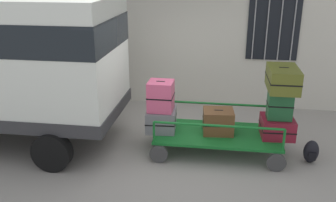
{
  "coord_description": "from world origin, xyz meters",
  "views": [
    {
      "loc": [
        1.02,
        -6.58,
        3.39
      ],
      "look_at": [
        0.07,
        -0.1,
        0.98
      ],
      "focal_mm": 39.45,
      "sensor_mm": 36.0,
      "label": 1
    }
  ],
  "objects_px": {
    "luggage_cart": "(217,136)",
    "suitcase_midleft_bottom": "(218,121)",
    "suitcase_left_bottom": "(161,119)",
    "suitcase_center_middle": "(280,104)",
    "suitcase_center_bottom": "(277,127)",
    "suitcase_center_top": "(283,79)",
    "backpack": "(311,152)",
    "suitcase_left_middle": "(161,96)"
  },
  "relations": [
    {
      "from": "luggage_cart",
      "to": "suitcase_midleft_bottom",
      "type": "xyz_separation_m",
      "value": [
        0.0,
        0.04,
        0.28
      ]
    },
    {
      "from": "suitcase_left_bottom",
      "to": "suitcase_center_middle",
      "type": "relative_size",
      "value": 1.26
    },
    {
      "from": "suitcase_center_bottom",
      "to": "suitcase_center_middle",
      "type": "height_order",
      "value": "suitcase_center_middle"
    },
    {
      "from": "luggage_cart",
      "to": "suitcase_left_bottom",
      "type": "height_order",
      "value": "suitcase_left_bottom"
    },
    {
      "from": "suitcase_center_middle",
      "to": "suitcase_center_top",
      "type": "xyz_separation_m",
      "value": [
        0.0,
        -0.0,
        0.48
      ]
    },
    {
      "from": "suitcase_center_middle",
      "to": "backpack",
      "type": "relative_size",
      "value": 1.27
    },
    {
      "from": "suitcase_center_top",
      "to": "suitcase_center_bottom",
      "type": "bearing_deg",
      "value": 90.0
    },
    {
      "from": "suitcase_left_bottom",
      "to": "suitcase_left_middle",
      "type": "height_order",
      "value": "suitcase_left_middle"
    },
    {
      "from": "backpack",
      "to": "suitcase_midleft_bottom",
      "type": "bearing_deg",
      "value": 171.89
    },
    {
      "from": "suitcase_left_bottom",
      "to": "suitcase_center_top",
      "type": "relative_size",
      "value": 0.82
    },
    {
      "from": "suitcase_left_middle",
      "to": "suitcase_left_bottom",
      "type": "bearing_deg",
      "value": 90.0
    },
    {
      "from": "suitcase_center_bottom",
      "to": "suitcase_center_top",
      "type": "distance_m",
      "value": 0.95
    },
    {
      "from": "suitcase_center_bottom",
      "to": "suitcase_center_middle",
      "type": "bearing_deg",
      "value": -90.0
    },
    {
      "from": "suitcase_midleft_bottom",
      "to": "backpack",
      "type": "xyz_separation_m",
      "value": [
        1.7,
        -0.24,
        -0.39
      ]
    },
    {
      "from": "suitcase_center_middle",
      "to": "suitcase_center_top",
      "type": "bearing_deg",
      "value": -90.0
    },
    {
      "from": "suitcase_left_middle",
      "to": "backpack",
      "type": "distance_m",
      "value": 2.93
    },
    {
      "from": "suitcase_midleft_bottom",
      "to": "suitcase_center_top",
      "type": "xyz_separation_m",
      "value": [
        1.09,
        -0.04,
        0.91
      ]
    },
    {
      "from": "suitcase_left_middle",
      "to": "suitcase_center_bottom",
      "type": "height_order",
      "value": "suitcase_left_middle"
    },
    {
      "from": "suitcase_left_bottom",
      "to": "suitcase_center_middle",
      "type": "height_order",
      "value": "suitcase_center_middle"
    },
    {
      "from": "backpack",
      "to": "luggage_cart",
      "type": "bearing_deg",
      "value": 173.15
    },
    {
      "from": "suitcase_left_middle",
      "to": "suitcase_midleft_bottom",
      "type": "distance_m",
      "value": 1.19
    },
    {
      "from": "suitcase_midleft_bottom",
      "to": "suitcase_center_top",
      "type": "bearing_deg",
      "value": -2.11
    },
    {
      "from": "suitcase_midleft_bottom",
      "to": "suitcase_center_middle",
      "type": "distance_m",
      "value": 1.17
    },
    {
      "from": "suitcase_center_top",
      "to": "suitcase_midleft_bottom",
      "type": "bearing_deg",
      "value": 177.89
    },
    {
      "from": "suitcase_center_middle",
      "to": "backpack",
      "type": "height_order",
      "value": "suitcase_center_middle"
    },
    {
      "from": "suitcase_left_bottom",
      "to": "luggage_cart",
      "type": "bearing_deg",
      "value": -2.09
    },
    {
      "from": "suitcase_center_top",
      "to": "luggage_cart",
      "type": "bearing_deg",
      "value": 179.88
    },
    {
      "from": "suitcase_center_bottom",
      "to": "suitcase_center_top",
      "type": "bearing_deg",
      "value": -90.0
    },
    {
      "from": "luggage_cart",
      "to": "suitcase_center_bottom",
      "type": "relative_size",
      "value": 3.83
    },
    {
      "from": "suitcase_center_middle",
      "to": "suitcase_center_bottom",
      "type": "bearing_deg",
      "value": 90.0
    },
    {
      "from": "suitcase_center_bottom",
      "to": "backpack",
      "type": "relative_size",
      "value": 1.43
    },
    {
      "from": "suitcase_left_bottom",
      "to": "backpack",
      "type": "bearing_deg",
      "value": -4.99
    },
    {
      "from": "luggage_cart",
      "to": "suitcase_midleft_bottom",
      "type": "bearing_deg",
      "value": 90.0
    },
    {
      "from": "suitcase_left_bottom",
      "to": "suitcase_center_top",
      "type": "height_order",
      "value": "suitcase_center_top"
    },
    {
      "from": "luggage_cart",
      "to": "suitcase_center_middle",
      "type": "xyz_separation_m",
      "value": [
        1.09,
        0.0,
        0.71
      ]
    },
    {
      "from": "suitcase_center_middle",
      "to": "luggage_cart",
      "type": "bearing_deg",
      "value": -179.96
    },
    {
      "from": "suitcase_midleft_bottom",
      "to": "suitcase_center_bottom",
      "type": "distance_m",
      "value": 1.09
    },
    {
      "from": "luggage_cart",
      "to": "suitcase_left_middle",
      "type": "relative_size",
      "value": 4.2
    },
    {
      "from": "luggage_cart",
      "to": "suitcase_center_middle",
      "type": "distance_m",
      "value": 1.3
    },
    {
      "from": "suitcase_midleft_bottom",
      "to": "suitcase_center_middle",
      "type": "relative_size",
      "value": 1.1
    },
    {
      "from": "suitcase_midleft_bottom",
      "to": "suitcase_center_bottom",
      "type": "bearing_deg",
      "value": -0.05
    },
    {
      "from": "suitcase_center_bottom",
      "to": "suitcase_center_middle",
      "type": "relative_size",
      "value": 1.13
    }
  ]
}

